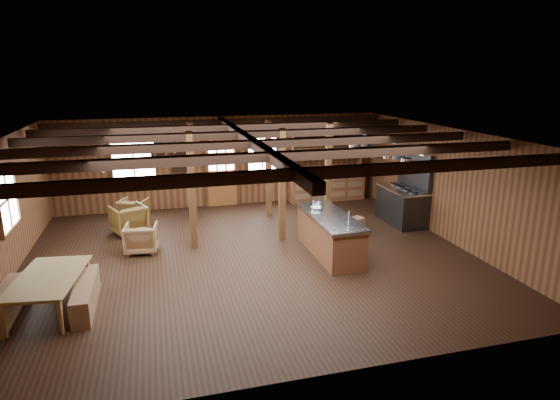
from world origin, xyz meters
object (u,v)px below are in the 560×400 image
dining_table (52,293)px  armchair_c (141,238)px  kitchen_island (330,234)px  armchair_b (134,210)px  commercial_range (404,200)px  armchair_a (129,219)px

dining_table → armchair_c: (1.48, 2.50, 0.01)m
kitchen_island → dining_table: 5.84m
armchair_c → armchair_b: bearing=-77.2°
commercial_range → armchair_c: size_ratio=2.79×
armchair_c → kitchen_island: bearing=170.4°
armchair_b → armchair_c: (0.25, -2.46, 0.01)m
armchair_a → armchair_c: (0.33, -1.49, -0.04)m
armchair_b → dining_table: bearing=98.5°
armchair_a → armchair_b: size_ratio=1.14×
dining_table → armchair_a: armchair_a is taller
dining_table → armchair_b: dining_table is taller
dining_table → armchair_a: bearing=-8.2°
dining_table → armchair_c: bearing=-22.8°
commercial_range → dining_table: bearing=-161.3°
kitchen_island → commercial_range: size_ratio=1.20×
commercial_range → dining_table: 9.03m
armchair_b → armchair_c: bearing=118.1°
commercial_range → kitchen_island: bearing=-149.8°
kitchen_island → armchair_a: (-4.56, 2.75, -0.10)m
commercial_range → armchair_a: (-7.40, 1.09, -0.29)m
commercial_range → armchair_c: 7.09m
kitchen_island → armchair_c: bearing=163.2°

